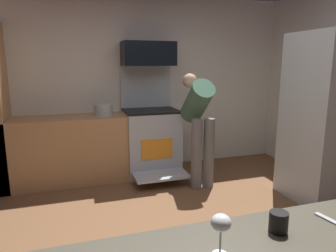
% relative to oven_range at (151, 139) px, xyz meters
% --- Properties ---
extents(ground_plane, '(5.20, 4.80, 0.02)m').
position_rel_oven_range_xyz_m(ground_plane, '(-0.26, -1.97, -0.52)').
color(ground_plane, brown).
extents(wall_back, '(5.20, 0.12, 2.60)m').
position_rel_oven_range_xyz_m(wall_back, '(-0.26, 0.37, 0.79)').
color(wall_back, silver).
rests_on(wall_back, ground).
extents(lower_cabinet_run, '(2.40, 0.60, 0.90)m').
position_rel_oven_range_xyz_m(lower_cabinet_run, '(-1.16, 0.01, -0.06)').
color(lower_cabinet_run, tan).
rests_on(lower_cabinet_run, ground).
extents(oven_range, '(0.76, 1.03, 1.57)m').
position_rel_oven_range_xyz_m(oven_range, '(0.00, 0.00, 0.00)').
color(oven_range, '#ADB8C1').
rests_on(oven_range, ground).
extents(microwave, '(0.74, 0.38, 0.34)m').
position_rel_oven_range_xyz_m(microwave, '(-0.00, 0.09, 1.22)').
color(microwave, black).
rests_on(microwave, oven_range).
extents(refrigerator, '(0.83, 0.78, 1.95)m').
position_rel_oven_range_xyz_m(refrigerator, '(1.77, -1.46, 0.46)').
color(refrigerator, '#B3BFC1').
rests_on(refrigerator, ground).
extents(person_cook, '(0.31, 0.68, 1.47)m').
position_rel_oven_range_xyz_m(person_cook, '(0.49, -0.60, 0.38)').
color(person_cook, slate).
rests_on(person_cook, ground).
extents(wine_glass_far, '(0.08, 0.08, 0.17)m').
position_rel_oven_range_xyz_m(wine_glass_far, '(-0.60, -3.31, 0.51)').
color(wine_glass_far, silver).
rests_on(wine_glass_far, counter_island).
extents(mug_tea, '(0.08, 0.08, 0.09)m').
position_rel_oven_range_xyz_m(mug_tea, '(-0.28, -3.24, 0.43)').
color(mug_tea, black).
rests_on(mug_tea, counter_island).
extents(stock_pot, '(0.26, 0.26, 0.16)m').
position_rel_oven_range_xyz_m(stock_pot, '(-0.67, 0.01, 0.46)').
color(stock_pot, '#B0B5B8').
rests_on(stock_pot, lower_cabinet_run).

